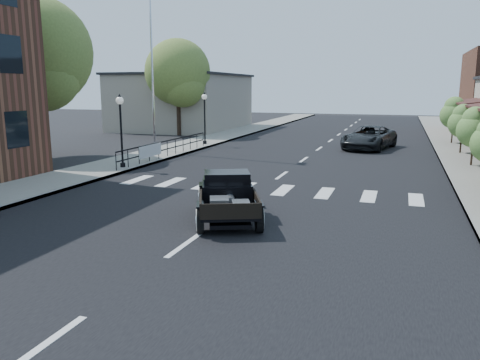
% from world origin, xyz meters
% --- Properties ---
extents(ground, '(120.00, 120.00, 0.00)m').
position_xyz_m(ground, '(0.00, 0.00, 0.00)').
color(ground, black).
rests_on(ground, ground).
extents(road, '(14.00, 80.00, 0.02)m').
position_xyz_m(road, '(0.00, 15.00, 0.01)').
color(road, black).
rests_on(road, ground).
extents(road_markings, '(12.00, 60.00, 0.06)m').
position_xyz_m(road_markings, '(0.00, 10.00, 0.00)').
color(road_markings, silver).
rests_on(road_markings, ground).
extents(sidewalk_left, '(3.00, 80.00, 0.15)m').
position_xyz_m(sidewalk_left, '(-8.50, 15.00, 0.07)').
color(sidewalk_left, gray).
rests_on(sidewalk_left, ground).
extents(sidewalk_right, '(3.00, 80.00, 0.15)m').
position_xyz_m(sidewalk_right, '(8.50, 15.00, 0.07)').
color(sidewalk_right, gray).
rests_on(sidewalk_right, ground).
extents(low_building_left, '(10.00, 12.00, 5.00)m').
position_xyz_m(low_building_left, '(-15.00, 28.00, 2.50)').
color(low_building_left, gray).
rests_on(low_building_left, ground).
extents(railing, '(0.08, 10.00, 1.00)m').
position_xyz_m(railing, '(-7.30, 10.00, 0.65)').
color(railing, black).
rests_on(railing, sidewalk_left).
extents(banner, '(0.04, 2.20, 0.60)m').
position_xyz_m(banner, '(-7.22, 8.00, 0.45)').
color(banner, silver).
rests_on(banner, sidewalk_left).
extents(lamp_post_b, '(0.36, 0.36, 3.45)m').
position_xyz_m(lamp_post_b, '(-7.60, 6.00, 1.88)').
color(lamp_post_b, black).
rests_on(lamp_post_b, sidewalk_left).
extents(lamp_post_c, '(0.36, 0.36, 3.45)m').
position_xyz_m(lamp_post_c, '(-7.60, 16.00, 1.88)').
color(lamp_post_c, black).
rests_on(lamp_post_c, sidewalk_left).
extents(flagpole, '(0.12, 0.12, 12.88)m').
position_xyz_m(flagpole, '(-9.20, 12.00, 6.59)').
color(flagpole, silver).
rests_on(flagpole, sidewalk_left).
extents(big_tree_near, '(5.98, 5.98, 8.78)m').
position_xyz_m(big_tree_near, '(-14.00, 8.00, 4.39)').
color(big_tree_near, '#5C7230').
rests_on(big_tree_near, ground).
extents(big_tree_far, '(5.32, 5.32, 7.82)m').
position_xyz_m(big_tree_far, '(-12.50, 22.00, 3.91)').
color(big_tree_far, '#5C7230').
rests_on(big_tree_far, ground).
extents(small_tree_c, '(1.65, 1.65, 2.75)m').
position_xyz_m(small_tree_c, '(8.30, 12.02, 1.52)').
color(small_tree_c, '#507937').
rests_on(small_tree_c, sidewalk_right).
extents(small_tree_d, '(1.63, 1.63, 2.72)m').
position_xyz_m(small_tree_d, '(8.30, 16.82, 1.51)').
color(small_tree_d, '#507937').
rests_on(small_tree_d, sidewalk_right).
extents(small_tree_e, '(1.83, 1.83, 3.05)m').
position_xyz_m(small_tree_e, '(8.30, 22.17, 1.67)').
color(small_tree_e, '#507937').
rests_on(small_tree_e, sidewalk_right).
extents(hotrod_pickup, '(3.43, 4.58, 1.44)m').
position_xyz_m(hotrod_pickup, '(0.15, -0.37, 0.72)').
color(hotrod_pickup, black).
rests_on(hotrod_pickup, ground).
extents(second_car, '(3.58, 5.71, 1.47)m').
position_xyz_m(second_car, '(3.03, 17.98, 0.74)').
color(second_car, black).
rests_on(second_car, ground).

